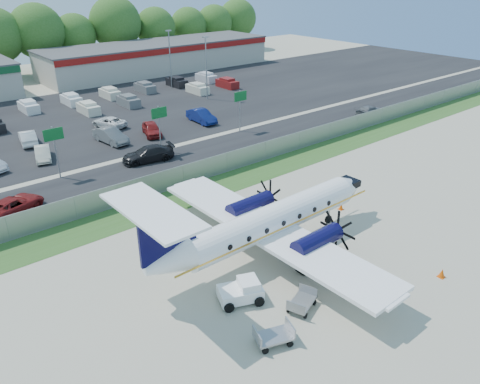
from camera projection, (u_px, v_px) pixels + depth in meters
ground at (294, 250)px, 32.81m from camera, size 170.00×170.00×0.00m
grass_verge at (197, 193)px, 41.15m from camera, size 170.00×4.00×0.02m
access_road at (156, 169)px, 46.02m from camera, size 170.00×8.00×0.02m
parking_lot at (73, 121)px, 60.62m from camera, size 170.00×32.00×0.02m
perimeter_fence at (184, 175)px, 42.12m from camera, size 120.00×0.06×1.99m
building_east at (159, 56)px, 89.71m from camera, size 44.40×12.40×5.24m
sign_left at (54, 141)px, 42.59m from camera, size 1.80×0.26×5.00m
sign_mid at (159, 119)px, 48.91m from camera, size 1.80×0.26×5.00m
sign_right at (240, 102)px, 55.23m from camera, size 1.80×0.26×5.00m
light_pole_ne at (206, 64)px, 68.47m from camera, size 0.90×0.35×9.09m
light_pole_se at (170, 55)px, 75.42m from camera, size 0.90×0.35×9.09m
tree_line at (0, 78)px, 84.27m from camera, size 112.00×6.00×14.00m
aircraft at (270, 221)px, 31.58m from camera, size 20.16×19.93×6.30m
pushback_tug at (242, 291)px, 27.57m from camera, size 2.95×2.61×1.38m
baggage_cart_near at (274, 336)px, 24.45m from camera, size 2.28×1.78×1.05m
baggage_cart_far at (302, 302)px, 26.96m from camera, size 2.20×1.75×1.01m
cone_nose at (341, 207)px, 38.22m from camera, size 0.39×0.39×0.56m
cone_port_wing at (442, 273)px, 29.81m from camera, size 0.43×0.43×0.61m
cone_starboard_wing at (268, 191)px, 40.83m from camera, size 0.38×0.38×0.54m
road_car_west at (15, 213)px, 37.77m from camera, size 5.48×4.06×1.38m
road_car_mid at (149, 161)px, 47.98m from camera, size 5.62×3.13×1.54m
road_car_east at (369, 116)px, 62.66m from camera, size 4.84×2.17×1.38m
parked_car_b at (44, 159)px, 48.37m from camera, size 2.54×4.38×1.37m
parked_car_c at (111, 143)px, 53.05m from camera, size 2.37×5.24×1.67m
parked_car_d at (152, 135)px, 55.41m from camera, size 3.13×4.83×1.53m
parked_car_e at (202, 122)px, 60.07m from camera, size 1.95×5.05×1.64m
parked_car_f at (29, 144)px, 52.70m from camera, size 2.43×4.87×1.53m
parked_car_g at (110, 127)px, 58.21m from camera, size 3.50×5.16×1.31m
far_parking_rows at (59, 113)px, 64.10m from camera, size 56.00×10.00×1.60m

